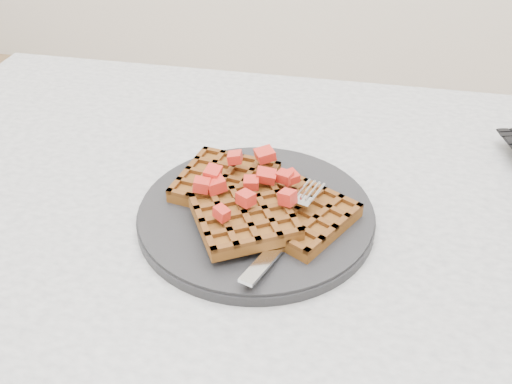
# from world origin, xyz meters

# --- Properties ---
(table) EXTENTS (1.20, 0.80, 0.75)m
(table) POSITION_xyz_m (0.00, 0.00, 0.64)
(table) COLOR beige
(table) RESTS_ON ground
(plate) EXTENTS (0.28, 0.28, 0.02)m
(plate) POSITION_xyz_m (-0.05, -0.00, 0.76)
(plate) COLOR black
(plate) RESTS_ON table
(waffles) EXTENTS (0.23, 0.21, 0.03)m
(waffles) POSITION_xyz_m (-0.05, -0.01, 0.78)
(waffles) COLOR brown
(waffles) RESTS_ON plate
(strawberry_pile) EXTENTS (0.15, 0.15, 0.02)m
(strawberry_pile) POSITION_xyz_m (-0.05, -0.00, 0.80)
(strawberry_pile) COLOR #A41813
(strawberry_pile) RESTS_ON waffles
(fork) EXTENTS (0.08, 0.18, 0.02)m
(fork) POSITION_xyz_m (-0.00, -0.04, 0.77)
(fork) COLOR silver
(fork) RESTS_ON plate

